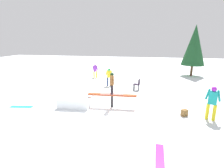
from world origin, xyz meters
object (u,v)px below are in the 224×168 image
bystander_yellow (109,76)px  folding_chair (137,85)px  bystander_teal (212,101)px  loose_snowboard_cyan (21,107)px  loose_snowboard_magenta (160,157)px  pine_tree_near (194,45)px  main_rider_on_rail (112,84)px  bystander_purple (95,70)px  loose_snowboard_white (181,101)px  backpack_on_snow (184,113)px  rail_feature (112,96)px

bystander_yellow → folding_chair: (2.37, -0.93, -0.41)m
bystander_teal → loose_snowboard_cyan: size_ratio=1.30×
loose_snowboard_magenta → loose_snowboard_cyan: (-7.53, 3.04, 0.00)m
bystander_yellow → pine_tree_near: bearing=27.1°
main_rider_on_rail → folding_chair: (1.21, 3.73, -0.96)m
bystander_purple → loose_snowboard_cyan: 8.72m
folding_chair → pine_tree_near: (5.36, 6.70, 2.79)m
loose_snowboard_white → loose_snowboard_cyan: same height
backpack_on_snow → folding_chair: bearing=85.0°
bystander_teal → backpack_on_snow: size_ratio=4.89×
main_rider_on_rail → loose_snowboard_white: bearing=19.2°
main_rider_on_rail → bystander_teal: main_rider_on_rail is taller
bystander_yellow → backpack_on_snow: bystander_yellow is taller
bystander_yellow → pine_tree_near: pine_tree_near is taller
loose_snowboard_magenta → bystander_purple: bearing=-151.2°
pine_tree_near → bystander_teal: bearing=-98.2°
bystander_yellow → loose_snowboard_cyan: (-3.96, -5.67, -0.81)m
bystander_purple → backpack_on_snow: bearing=-59.1°
main_rider_on_rail → bystander_yellow: 4.83m
loose_snowboard_white → bystander_teal: bearing=-77.3°
rail_feature → loose_snowboard_magenta: size_ratio=1.89×
bystander_teal → loose_snowboard_white: bystander_teal is taller
bystander_teal → bystander_yellow: (-6.13, 5.36, -0.11)m
main_rider_on_rail → pine_tree_near: size_ratio=0.25×
loose_snowboard_magenta → loose_snowboard_white: same height
folding_chair → bystander_yellow: bearing=-99.4°
bystander_purple → backpack_on_snow: 10.63m
rail_feature → folding_chair: bearing=68.8°
bystander_teal → folding_chair: size_ratio=1.89×
folding_chair → backpack_on_snow: (2.63, -4.21, -0.24)m
main_rider_on_rail → backpack_on_snow: (3.83, -0.48, -1.20)m
bystander_yellow → loose_snowboard_white: size_ratio=1.12×
rail_feature → main_rider_on_rail: bearing=0.0°
main_rider_on_rail → folding_chair: 4.03m
bystander_teal → bystander_yellow: size_ratio=1.13×
main_rider_on_rail → pine_tree_near: (6.57, 10.42, 1.83)m
loose_snowboard_white → backpack_on_snow: backpack_on_snow is taller
loose_snowboard_white → loose_snowboard_magenta: bearing=-113.0°
bystander_yellow → bystander_purple: bearing=116.5°
bystander_yellow → bystander_purple: size_ratio=1.07×
bystander_yellow → folding_chair: bystander_yellow is taller
rail_feature → backpack_on_snow: (3.83, -0.48, -0.49)m
rail_feature → loose_snowboard_magenta: (2.41, -4.06, -0.64)m
main_rider_on_rail → bystander_purple: bearing=108.6°
loose_snowboard_cyan → pine_tree_near: size_ratio=0.24×
loose_snowboard_magenta → loose_snowboard_white: size_ratio=1.12×
loose_snowboard_magenta → backpack_on_snow: 3.85m
main_rider_on_rail → bystander_teal: size_ratio=0.80×
folding_chair → pine_tree_near: bearing=153.3°
main_rider_on_rail → loose_snowboard_white: (4.06, 1.80, -1.36)m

